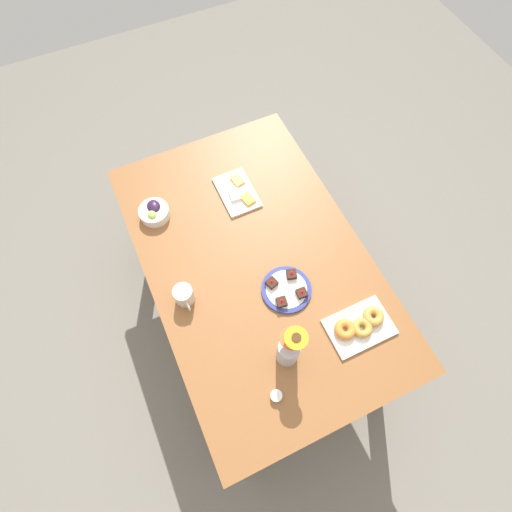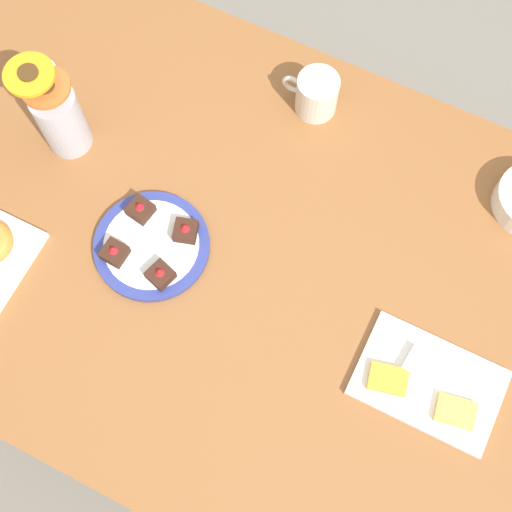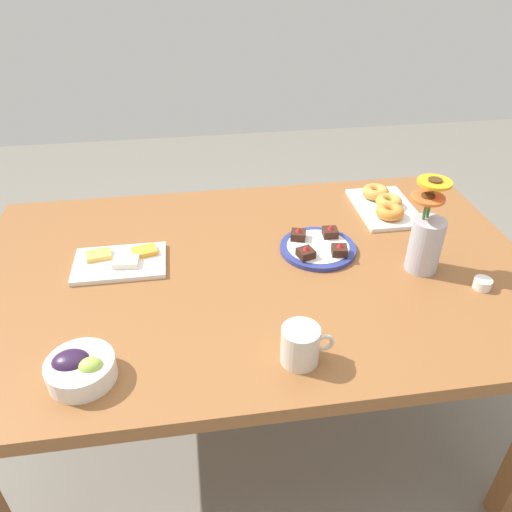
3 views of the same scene
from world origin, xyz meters
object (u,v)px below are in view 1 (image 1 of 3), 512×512
object	(u,v)px
cheese_platter	(237,192)
flower_vase	(289,351)
grape_bowl	(154,212)
dessert_plate	(286,289)
coffee_mug	(184,295)
jam_cup_honey	(276,396)
dining_table	(256,267)
croissant_platter	(360,325)

from	to	relation	value
cheese_platter	flower_vase	world-z (taller)	flower_vase
grape_bowl	dessert_plate	bearing A→B (deg)	33.08
coffee_mug	jam_cup_honey	world-z (taller)	coffee_mug
dining_table	flower_vase	size ratio (longest dim) A/B	5.94
dining_table	grape_bowl	xyz separation A→B (m)	(-0.43, -0.35, 0.12)
cheese_platter	croissant_platter	xyz separation A→B (m)	(0.86, 0.20, 0.01)
dessert_plate	cheese_platter	bearing A→B (deg)	178.83
grape_bowl	jam_cup_honey	bearing A→B (deg)	9.34
croissant_platter	jam_cup_honey	world-z (taller)	croissant_platter
jam_cup_honey	dessert_plate	bearing A→B (deg)	148.24
dining_table	cheese_platter	world-z (taller)	cheese_platter
coffee_mug	grape_bowl	xyz separation A→B (m)	(-0.48, 0.02, -0.02)
croissant_platter	flower_vase	xyz separation A→B (m)	(-0.02, -0.34, 0.07)
grape_bowl	croissant_platter	world-z (taller)	grape_bowl
coffee_mug	jam_cup_honey	distance (m)	0.58
flower_vase	croissant_platter	bearing A→B (deg)	86.77
coffee_mug	flower_vase	bearing A→B (deg)	35.65
croissant_platter	jam_cup_honey	size ratio (longest dim) A/B	5.83
dining_table	dessert_plate	world-z (taller)	dessert_plate
grape_bowl	dessert_plate	size ratio (longest dim) A/B	0.65
grape_bowl	dessert_plate	world-z (taller)	grape_bowl
dining_table	cheese_platter	distance (m)	0.40
grape_bowl	cheese_platter	size ratio (longest dim) A/B	0.57
grape_bowl	jam_cup_honey	distance (m)	1.04
coffee_mug	dessert_plate	world-z (taller)	coffee_mug
jam_cup_honey	grape_bowl	bearing A→B (deg)	-170.66
dining_table	flower_vase	bearing A→B (deg)	-8.61
croissant_platter	dessert_plate	bearing A→B (deg)	-143.61
dining_table	grape_bowl	bearing A→B (deg)	-141.08
coffee_mug	flower_vase	distance (m)	0.51
cheese_platter	dining_table	bearing A→B (deg)	-10.67
dessert_plate	flower_vase	size ratio (longest dim) A/B	0.84
jam_cup_honey	dining_table	bearing A→B (deg)	162.78
coffee_mug	flower_vase	xyz separation A→B (m)	(0.42, 0.30, 0.05)
grape_bowl	cheese_platter	world-z (taller)	grape_bowl
grape_bowl	cheese_platter	distance (m)	0.43
cheese_platter	dessert_plate	bearing A→B (deg)	-1.17
cheese_platter	jam_cup_honey	bearing A→B (deg)	-14.68
cheese_platter	dessert_plate	distance (m)	0.58
cheese_platter	grape_bowl	bearing A→B (deg)	-96.99
cheese_platter	croissant_platter	distance (m)	0.89
grape_bowl	croissant_platter	distance (m)	1.11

